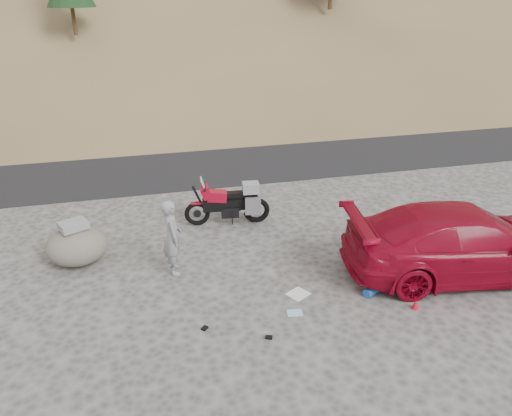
# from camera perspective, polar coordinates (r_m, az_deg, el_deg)

# --- Properties ---
(ground) EXTENTS (140.00, 140.00, 0.00)m
(ground) POSITION_cam_1_polar(r_m,az_deg,el_deg) (11.82, -2.22, -7.83)
(ground) COLOR #474441
(ground) RESTS_ON ground
(road) EXTENTS (120.00, 7.00, 0.05)m
(road) POSITION_cam_1_polar(r_m,az_deg,el_deg) (19.92, -7.67, 5.81)
(road) COLOR black
(road) RESTS_ON ground
(motorcycle) EXTENTS (2.42, 0.85, 1.44)m
(motorcycle) POSITION_cam_1_polar(r_m,az_deg,el_deg) (14.05, -2.86, 0.52)
(motorcycle) COLOR black
(motorcycle) RESTS_ON ground
(man) EXTENTS (0.49, 0.70, 1.85)m
(man) POSITION_cam_1_polar(r_m,az_deg,el_deg) (12.18, -9.27, -7.12)
(man) COLOR gray
(man) RESTS_ON ground
(red_car) EXTENTS (5.92, 3.08, 1.64)m
(red_car) POSITION_cam_1_polar(r_m,az_deg,el_deg) (12.93, 22.27, -6.79)
(red_car) COLOR maroon
(red_car) RESTS_ON ground
(boulder) EXTENTS (1.69, 1.53, 1.12)m
(boulder) POSITION_cam_1_polar(r_m,az_deg,el_deg) (12.86, -19.81, -4.03)
(boulder) COLOR #605A52
(boulder) RESTS_ON ground
(gear_white_cloth) EXTENTS (0.58, 0.56, 0.01)m
(gear_white_cloth) POSITION_cam_1_polar(r_m,az_deg,el_deg) (11.24, 4.83, -9.76)
(gear_white_cloth) COLOR white
(gear_white_cloth) RESTS_ON ground
(gear_blue_mat) EXTENTS (0.55, 0.41, 0.20)m
(gear_blue_mat) POSITION_cam_1_polar(r_m,az_deg,el_deg) (11.47, 13.28, -9.08)
(gear_blue_mat) COLOR #1C53A9
(gear_blue_mat) RESTS_ON ground
(gear_bottle) EXTENTS (0.10, 0.10, 0.21)m
(gear_bottle) POSITION_cam_1_polar(r_m,az_deg,el_deg) (11.73, 12.57, -8.15)
(gear_bottle) COLOR #1C53A9
(gear_bottle) RESTS_ON ground
(gear_funnel) EXTENTS (0.18, 0.18, 0.21)m
(gear_funnel) POSITION_cam_1_polar(r_m,az_deg,el_deg) (11.24, 17.77, -10.45)
(gear_funnel) COLOR red
(gear_funnel) RESTS_ON ground
(gear_glove_a) EXTENTS (0.16, 0.14, 0.04)m
(gear_glove_a) POSITION_cam_1_polar(r_m,az_deg,el_deg) (10.01, 1.48, -14.55)
(gear_glove_a) COLOR black
(gear_glove_a) RESTS_ON ground
(gear_glove_b) EXTENTS (0.16, 0.16, 0.04)m
(gear_glove_b) POSITION_cam_1_polar(r_m,az_deg,el_deg) (10.27, -5.89, -13.50)
(gear_glove_b) COLOR black
(gear_glove_b) RESTS_ON ground
(gear_blue_cloth) EXTENTS (0.35, 0.28, 0.01)m
(gear_blue_cloth) POSITION_cam_1_polar(r_m,az_deg,el_deg) (10.67, 4.45, -11.86)
(gear_blue_cloth) COLOR #92C6E1
(gear_blue_cloth) RESTS_ON ground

